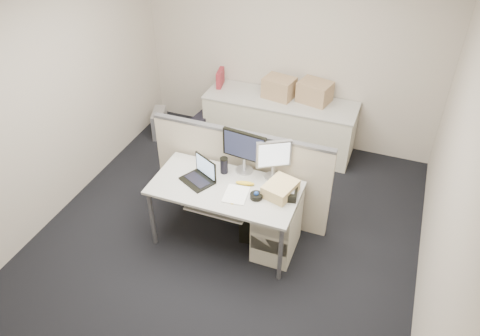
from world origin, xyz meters
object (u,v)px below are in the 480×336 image
at_px(desk, 225,192).
at_px(laptop, 197,172).
at_px(monitor_main, 244,152).
at_px(desk_phone, 285,193).

xyz_separation_m(desk, laptop, (-0.30, -0.02, 0.19)).
bearing_deg(monitor_main, desk, -98.75).
relative_size(monitor_main, laptop, 1.48).
xyz_separation_m(desk, monitor_main, (0.09, 0.32, 0.30)).
bearing_deg(laptop, desk_phone, 34.04).
bearing_deg(monitor_main, desk_phone, -18.56).
height_order(desk, laptop, laptop).
bearing_deg(desk, monitor_main, 74.72).
height_order(desk, desk_phone, desk_phone).
xyz_separation_m(monitor_main, desk_phone, (0.51, -0.24, -0.20)).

